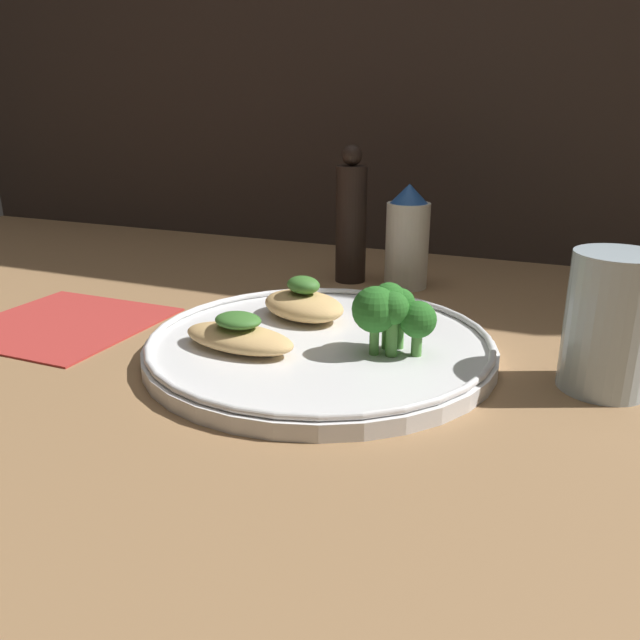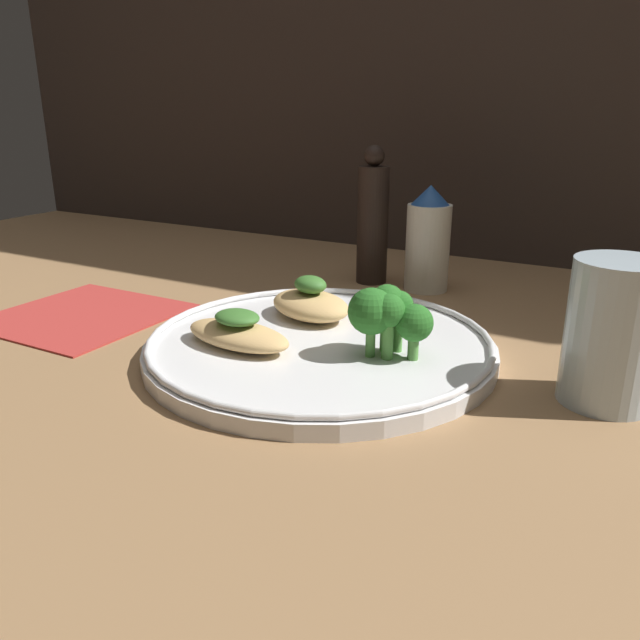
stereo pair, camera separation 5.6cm
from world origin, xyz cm
name	(u,v)px [view 1 (the left image)]	position (x,y,z in cm)	size (l,w,h in cm)	color
ground_plane	(320,360)	(0.00, 0.00, -0.50)	(180.00, 180.00, 1.00)	#936D47
plate	(320,345)	(0.00, 0.00, 0.99)	(31.65, 31.65, 2.00)	white
grilled_meat_front	(239,336)	(-5.70, -4.67, 2.68)	(11.19, 5.94, 3.33)	tan
grilled_meat_middle	(304,303)	(-4.03, 5.31, 2.92)	(10.90, 9.28, 4.31)	tan
broccoli_bunch	(391,311)	(6.66, -0.31, 5.21)	(6.99, 5.45, 6.01)	#569942
sauce_bottle	(407,239)	(1.03, 25.17, 6.12)	(5.33, 5.33, 12.79)	silver
pepper_grinder	(351,220)	(-6.35, 25.17, 7.89)	(3.89, 3.89, 17.13)	black
drinking_glass	(611,323)	(23.65, 2.39, 5.58)	(6.94, 6.94, 11.17)	silver
napkin	(63,323)	(-27.97, -2.66, 0.20)	(17.83, 17.83, 0.40)	#B2332D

